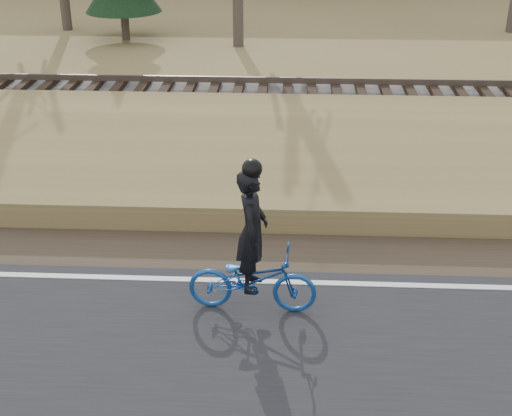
{
  "coord_description": "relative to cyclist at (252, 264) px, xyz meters",
  "views": [
    {
      "loc": [
        -2.32,
        -8.63,
        5.53
      ],
      "look_at": [
        -2.77,
        0.5,
        1.1
      ],
      "focal_mm": 50.0,
      "sensor_mm": 36.0,
      "label": 1
    }
  ],
  "objects": [
    {
      "name": "ground",
      "position": [
        2.77,
        0.49,
        -0.76
      ],
      "size": [
        120.0,
        120.0,
        0.0
      ],
      "primitive_type": "plane",
      "color": "olive",
      "rests_on": "ground"
    },
    {
      "name": "cyclist",
      "position": [
        0.0,
        0.0,
        0.0
      ],
      "size": [
        1.76,
        0.69,
        2.19
      ],
      "rotation": [
        0.0,
        0.0,
        1.52
      ],
      "color": "navy",
      "rests_on": "road"
    },
    {
      "name": "railroad",
      "position": [
        2.77,
        8.49,
        -0.23
      ],
      "size": [
        120.0,
        2.4,
        0.29
      ],
      "color": "black",
      "rests_on": "ballast"
    },
    {
      "name": "ballast",
      "position": [
        2.77,
        8.49,
        -0.53
      ],
      "size": [
        120.0,
        3.0,
        0.45
      ],
      "primitive_type": "cube",
      "color": "slate",
      "rests_on": "ground"
    },
    {
      "name": "edge_line",
      "position": [
        2.77,
        0.69,
        -0.69
      ],
      "size": [
        120.0,
        0.12,
        0.01
      ],
      "primitive_type": "cube",
      "color": "silver",
      "rests_on": "road"
    },
    {
      "name": "embankment",
      "position": [
        2.77,
        4.69,
        -0.54
      ],
      "size": [
        120.0,
        5.0,
        0.44
      ],
      "primitive_type": "cube",
      "color": "olive",
      "rests_on": "ground"
    },
    {
      "name": "shoulder",
      "position": [
        2.77,
        1.69,
        -0.74
      ],
      "size": [
        120.0,
        1.6,
        0.04
      ],
      "primitive_type": "cube",
      "color": "#473A2B",
      "rests_on": "ground"
    }
  ]
}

